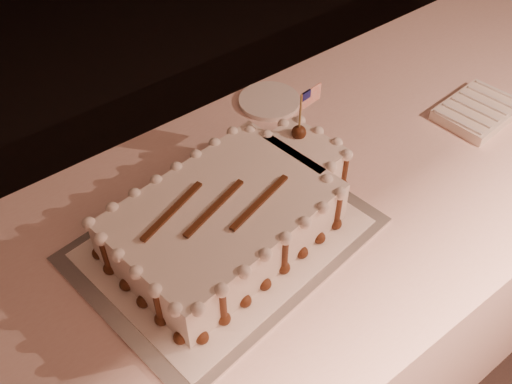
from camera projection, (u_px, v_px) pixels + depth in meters
banquet_table at (319, 280)px, 1.53m from camera, size 2.40×0.80×0.75m
cake_board at (225, 239)px, 1.14m from camera, size 0.61×0.49×0.01m
doily at (224, 238)px, 1.14m from camera, size 0.54×0.44×0.00m
sheet_cake at (234, 213)px, 1.12m from camera, size 0.54×0.35×0.21m
napkin_stack at (478, 111)px, 1.41m from camera, size 0.21×0.16×0.03m
side_plate at (269, 101)px, 1.46m from camera, size 0.16×0.16×0.01m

